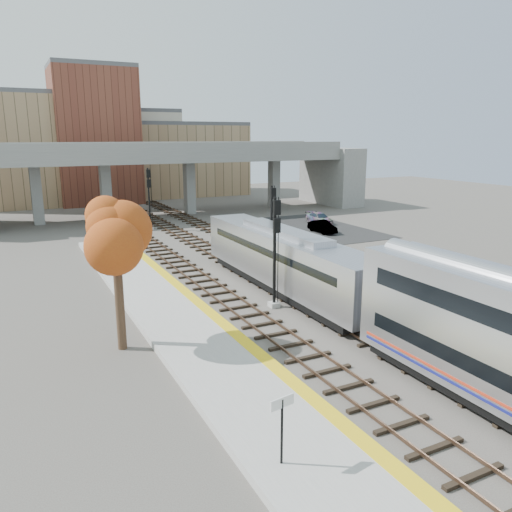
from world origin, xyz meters
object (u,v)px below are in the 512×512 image
car_a (298,237)px  car_b (322,227)px  signal_mast_mid (272,230)px  signal_mast_near (275,255)px  signal_mast_far (149,200)px  tree (115,231)px  locomotive (284,259)px  car_c (320,218)px

car_a → car_b: (4.94, 3.16, 0.10)m
car_b → signal_mast_mid: bearing=-137.9°
signal_mast_near → signal_mast_mid: (4.10, 7.99, -0.14)m
signal_mast_far → tree: bearing=-107.4°
locomotive → car_a: size_ratio=5.84×
tree → signal_mast_near: bearing=11.6°
signal_mast_far → tree: tree is taller
car_c → signal_mast_far: bearing=166.5°
signal_mast_mid → tree: size_ratio=0.82×
signal_mast_mid → tree: (-13.82, -9.98, 2.78)m
signal_mast_far → car_a: size_ratio=2.11×
signal_mast_mid → car_c: signal_mast_mid is taller
signal_mast_near → car_a: 19.53m
signal_mast_far → car_b: (16.23, -10.09, -2.69)m
locomotive → signal_mast_mid: signal_mast_mid is taller
car_a → car_c: car_c is taller
signal_mast_far → car_c: signal_mast_far is taller
signal_mast_mid → car_b: signal_mast_mid is taller
tree → car_c: 39.32m
tree → car_a: (21.00, 17.70, -5.37)m
signal_mast_far → car_a: 17.62m
signal_mast_mid → car_c: bearing=46.5°
signal_mast_far → car_a: signal_mast_far is taller
signal_mast_mid → signal_mast_far: signal_mast_far is taller
signal_mast_near → signal_mast_far: signal_mast_far is taller
signal_mast_mid → tree: bearing=-144.2°
signal_mast_mid → car_a: signal_mast_mid is taller
locomotive → car_b: size_ratio=4.78×
signal_mast_far → tree: size_ratio=0.86×
signal_mast_far → tree: 32.54m
locomotive → car_b: 21.64m
signal_mast_far → car_c: 20.10m
tree → car_a: tree is taller
signal_mast_mid → tree: tree is taller
tree → car_b: 33.70m
signal_mast_near → signal_mast_far: size_ratio=0.99×
signal_mast_near → car_b: bearing=49.3°
signal_mast_mid → car_b: size_ratio=1.66×
signal_mast_near → car_b: size_ratio=1.71×
car_c → tree: bearing=-137.3°
signal_mast_near → car_c: size_ratio=1.59×
locomotive → car_c: locomotive is taller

